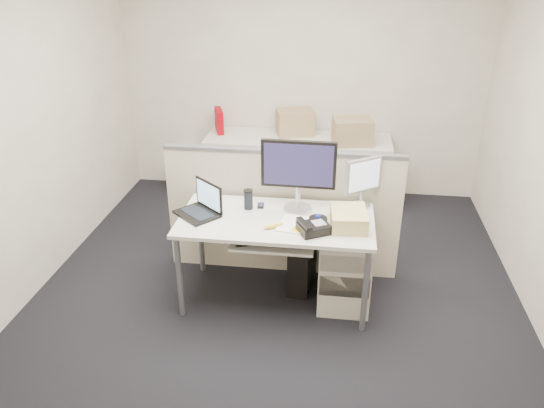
# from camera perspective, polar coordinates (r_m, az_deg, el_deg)

# --- Properties ---
(floor) EXTENTS (4.00, 4.50, 0.01)m
(floor) POSITION_cam_1_polar(r_m,az_deg,el_deg) (4.46, 0.40, -10.00)
(floor) COLOR black
(floor) RESTS_ON ground
(wall_back) EXTENTS (4.00, 0.02, 2.70)m
(wall_back) POSITION_cam_1_polar(r_m,az_deg,el_deg) (5.99, 3.23, 13.64)
(wall_back) COLOR beige
(wall_back) RESTS_ON ground
(wall_front) EXTENTS (4.00, 0.02, 2.70)m
(wall_front) POSITION_cam_1_polar(r_m,az_deg,el_deg) (1.89, -8.41, -16.07)
(wall_front) COLOR beige
(wall_front) RESTS_ON ground
(wall_left) EXTENTS (0.02, 4.50, 2.70)m
(wall_left) POSITION_cam_1_polar(r_m,az_deg,el_deg) (4.52, -25.76, 7.11)
(wall_left) COLOR beige
(wall_left) RESTS_ON ground
(desk) EXTENTS (1.50, 0.75, 0.73)m
(desk) POSITION_cam_1_polar(r_m,az_deg,el_deg) (4.11, 0.43, -2.40)
(desk) COLOR silver
(desk) RESTS_ON floor
(keyboard_tray) EXTENTS (0.62, 0.32, 0.02)m
(keyboard_tray) POSITION_cam_1_polar(r_m,az_deg,el_deg) (3.97, 0.11, -4.18)
(keyboard_tray) COLOR silver
(keyboard_tray) RESTS_ON desk
(drawer_pedestal) EXTENTS (0.40, 0.55, 0.65)m
(drawer_pedestal) POSITION_cam_1_polar(r_m,az_deg,el_deg) (4.30, 7.84, -6.52)
(drawer_pedestal) COLOR beige
(drawer_pedestal) RESTS_ON floor
(cubicle_partition) EXTENTS (2.00, 0.06, 1.10)m
(cubicle_partition) POSITION_cam_1_polar(r_m,az_deg,el_deg) (4.55, 1.13, -1.05)
(cubicle_partition) COLOR #B9B095
(cubicle_partition) RESTS_ON floor
(back_counter) EXTENTS (2.00, 0.60, 0.72)m
(back_counter) POSITION_cam_1_polar(r_m,az_deg,el_deg) (5.98, 2.74, 3.69)
(back_counter) COLOR beige
(back_counter) RESTS_ON floor
(monitor_main) EXTENTS (0.58, 0.23, 0.58)m
(monitor_main) POSITION_cam_1_polar(r_m,az_deg,el_deg) (4.10, 2.85, 3.02)
(monitor_main) COLOR black
(monitor_main) RESTS_ON desk
(monitor_small) EXTENTS (0.36, 0.32, 0.40)m
(monitor_small) POSITION_cam_1_polar(r_m,az_deg,el_deg) (4.26, 9.70, 2.24)
(monitor_small) COLOR #B7B7BC
(monitor_small) RESTS_ON desk
(laptop) EXTENTS (0.41, 0.40, 0.25)m
(laptop) POSITION_cam_1_polar(r_m,az_deg,el_deg) (4.12, -8.18, 0.35)
(laptop) COLOR black
(laptop) RESTS_ON desk
(trackball) EXTENTS (0.14, 0.14, 0.05)m
(trackball) POSITION_cam_1_polar(r_m,az_deg,el_deg) (4.00, 4.96, -1.85)
(trackball) COLOR black
(trackball) RESTS_ON desk
(desk_phone) EXTENTS (0.27, 0.26, 0.07)m
(desk_phone) POSITION_cam_1_polar(r_m,az_deg,el_deg) (3.88, 4.51, -2.62)
(desk_phone) COLOR black
(desk_phone) RESTS_ON desk
(paper_stack) EXTENTS (0.27, 0.32, 0.01)m
(paper_stack) POSITION_cam_1_polar(r_m,az_deg,el_deg) (3.99, 2.43, -2.17)
(paper_stack) COLOR white
(paper_stack) RESTS_ON desk
(sticky_pad) EXTENTS (0.10, 0.10, 0.01)m
(sticky_pad) POSITION_cam_1_polar(r_m,az_deg,el_deg) (3.90, 2.73, -2.87)
(sticky_pad) COLOR yellow
(sticky_pad) RESTS_ON desk
(travel_mug) EXTENTS (0.09, 0.09, 0.15)m
(travel_mug) POSITION_cam_1_polar(r_m,az_deg,el_deg) (4.21, -2.56, 0.43)
(travel_mug) COLOR black
(travel_mug) RESTS_ON desk
(banana) EXTENTS (0.16, 0.12, 0.04)m
(banana) POSITION_cam_1_polar(r_m,az_deg,el_deg) (3.94, 0.16, -2.35)
(banana) COLOR #FFCA4A
(banana) RESTS_ON desk
(cellphone) EXTENTS (0.06, 0.10, 0.01)m
(cellphone) POSITION_cam_1_polar(r_m,az_deg,el_deg) (4.27, -1.22, -0.17)
(cellphone) COLOR black
(cellphone) RESTS_ON desk
(manila_folders) EXTENTS (0.29, 0.36, 0.13)m
(manila_folders) POSITION_cam_1_polar(r_m,az_deg,el_deg) (3.99, 8.23, -1.54)
(manila_folders) COLOR #CDC071
(manila_folders) RESTS_ON desk
(keyboard) EXTENTS (0.52, 0.32, 0.03)m
(keyboard) POSITION_cam_1_polar(r_m,az_deg,el_deg) (4.00, -0.53, -3.55)
(keyboard) COLOR black
(keyboard) RESTS_ON keyboard_tray
(pc_tower_desk) EXTENTS (0.22, 0.44, 0.39)m
(pc_tower_desk) POSITION_cam_1_polar(r_m,az_deg,el_deg) (4.50, 3.28, -6.62)
(pc_tower_desk) COLOR black
(pc_tower_desk) RESTS_ON floor
(pc_tower_spare_dark) EXTENTS (0.35, 0.50, 0.43)m
(pc_tower_spare_dark) POSITION_cam_1_polar(r_m,az_deg,el_deg) (6.29, -6.79, 3.26)
(pc_tower_spare_dark) COLOR black
(pc_tower_spare_dark) RESTS_ON floor
(pc_tower_spare_silver) EXTENTS (0.25, 0.52, 0.47)m
(pc_tower_spare_silver) POSITION_cam_1_polar(r_m,az_deg,el_deg) (6.35, -8.99, 3.51)
(pc_tower_spare_silver) COLOR #B7B7BC
(pc_tower_spare_silver) RESTS_ON floor
(cardboard_box_left) EXTENTS (0.46, 0.39, 0.29)m
(cardboard_box_left) POSITION_cam_1_polar(r_m,az_deg,el_deg) (5.93, 2.46, 8.69)
(cardboard_box_left) COLOR #A2865D
(cardboard_box_left) RESTS_ON back_counter
(cardboard_box_right) EXTENTS (0.45, 0.38, 0.29)m
(cardboard_box_right) POSITION_cam_1_polar(r_m,az_deg,el_deg) (5.68, 8.63, 7.63)
(cardboard_box_right) COLOR #A2865D
(cardboard_box_right) RESTS_ON back_counter
(red_binder) EXTENTS (0.16, 0.30, 0.28)m
(red_binder) POSITION_cam_1_polar(r_m,az_deg,el_deg) (6.04, -5.71, 8.83)
(red_binder) COLOR #8F000A
(red_binder) RESTS_ON back_counter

